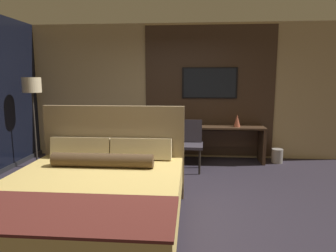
{
  "coord_description": "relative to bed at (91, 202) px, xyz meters",
  "views": [
    {
      "loc": [
        0.4,
        -3.76,
        1.7
      ],
      "look_at": [
        0.04,
        0.78,
        0.96
      ],
      "focal_mm": 32.0,
      "sensor_mm": 36.0,
      "label": 1
    }
  ],
  "objects": [
    {
      "name": "floor_lamp",
      "position": [
        -1.88,
        2.36,
        1.07
      ],
      "size": [
        0.34,
        0.34,
        1.7
      ],
      "color": "#282623",
      "rests_on": "ground_plane"
    },
    {
      "name": "ground_plane",
      "position": [
        0.68,
        0.75,
        -0.35
      ],
      "size": [
        16.0,
        16.0,
        0.0
      ],
      "primitive_type": "plane",
      "color": "#28232D"
    },
    {
      "name": "vase_short",
      "position": [
        1.99,
        2.92,
        0.5
      ],
      "size": [
        0.13,
        0.13,
        0.24
      ],
      "color": "#B2563D",
      "rests_on": "desk"
    },
    {
      "name": "desk",
      "position": [
        1.45,
        3.04,
        0.16
      ],
      "size": [
        2.17,
        0.56,
        0.73
      ],
      "color": "#422D1E",
      "rests_on": "ground_plane"
    },
    {
      "name": "vase_tall",
      "position": [
        0.68,
        3.09,
        0.59
      ],
      "size": [
        0.09,
        0.09,
        0.43
      ],
      "color": "#4C706B",
      "rests_on": "desk"
    },
    {
      "name": "tv",
      "position": [
        1.45,
        3.27,
        1.23
      ],
      "size": [
        1.13,
        0.04,
        0.64
      ],
      "color": "black"
    },
    {
      "name": "waste_bin",
      "position": [
        2.81,
        2.98,
        -0.21
      ],
      "size": [
        0.22,
        0.22,
        0.28
      ],
      "color": "gray",
      "rests_on": "ground_plane"
    },
    {
      "name": "bed",
      "position": [
        0.0,
        0.0,
        0.0
      ],
      "size": [
        1.98,
        2.27,
        1.31
      ],
      "color": "#33281E",
      "rests_on": "ground_plane"
    },
    {
      "name": "desk_chair",
      "position": [
        1.04,
        2.42,
        0.2
      ],
      "size": [
        0.55,
        0.54,
        0.92
      ],
      "rotation": [
        0.0,
        0.0,
        -0.04
      ],
      "color": "#38333D",
      "rests_on": "ground_plane"
    },
    {
      "name": "wall_back_tv_panel",
      "position": [
        0.8,
        3.34,
        1.05
      ],
      "size": [
        7.2,
        0.09,
        2.8
      ],
      "color": "tan",
      "rests_on": "ground_plane"
    }
  ]
}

